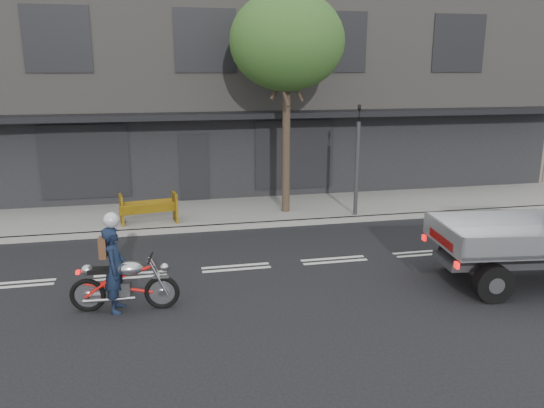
{
  "coord_description": "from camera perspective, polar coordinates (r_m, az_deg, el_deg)",
  "views": [
    {
      "loc": [
        -1.61,
        -11.56,
        4.5
      ],
      "look_at": [
        0.96,
        0.5,
        1.37
      ],
      "focal_mm": 35.0,
      "sensor_mm": 36.0,
      "label": 1
    }
  ],
  "objects": [
    {
      "name": "traffic_light_pole",
      "position": [
        16.25,
        9.12,
        3.99
      ],
      "size": [
        0.12,
        0.12,
        3.5
      ],
      "color": "#2D2D30",
      "rests_on": "ground"
    },
    {
      "name": "building_main",
      "position": [
        22.92,
        -8.22,
        12.88
      ],
      "size": [
        26.0,
        10.0,
        8.0
      ],
      "primitive_type": "cube",
      "color": "slate",
      "rests_on": "ground"
    },
    {
      "name": "sidewalk",
      "position": [
        16.93,
        -6.17,
        -0.97
      ],
      "size": [
        32.0,
        3.2,
        0.15
      ],
      "primitive_type": "cube",
      "color": "gray",
      "rests_on": "ground"
    },
    {
      "name": "street_tree",
      "position": [
        16.23,
        1.61,
        17.01
      ],
      "size": [
        3.4,
        3.4,
        6.74
      ],
      "color": "#382B21",
      "rests_on": "ground"
    },
    {
      "name": "construction_barrier",
      "position": [
        15.56,
        -13.16,
        -0.61
      ],
      "size": [
        1.71,
        0.92,
        0.91
      ],
      "primitive_type": null,
      "rotation": [
        0.0,
        0.0,
        0.17
      ],
      "color": "#E2A10B",
      "rests_on": "sidewalk"
    },
    {
      "name": "rider",
      "position": [
        10.51,
        -16.53,
        -6.75
      ],
      "size": [
        0.47,
        0.65,
        1.67
      ],
      "primitive_type": "imported",
      "rotation": [
        0.0,
        0.0,
        1.46
      ],
      "color": "#131D34",
      "rests_on": "ground"
    },
    {
      "name": "kerb",
      "position": [
        15.4,
        -5.54,
        -2.51
      ],
      "size": [
        32.0,
        0.2,
        0.15
      ],
      "primitive_type": "cube",
      "color": "gray",
      "rests_on": "ground"
    },
    {
      "name": "motorcycle",
      "position": [
        10.61,
        -15.61,
        -8.17
      ],
      "size": [
        2.08,
        0.6,
        1.07
      ],
      "rotation": [
        0.0,
        0.0,
        -0.11
      ],
      "color": "black",
      "rests_on": "ground"
    },
    {
      "name": "ground",
      "position": [
        12.51,
        -3.87,
        -6.86
      ],
      "size": [
        80.0,
        80.0,
        0.0
      ],
      "primitive_type": "plane",
      "color": "black",
      "rests_on": "ground"
    }
  ]
}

